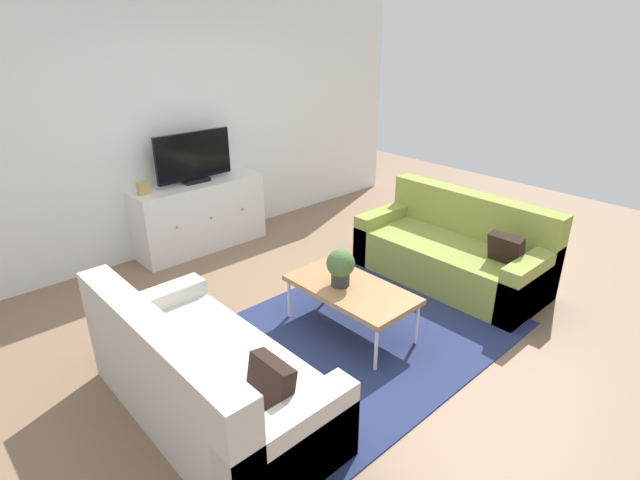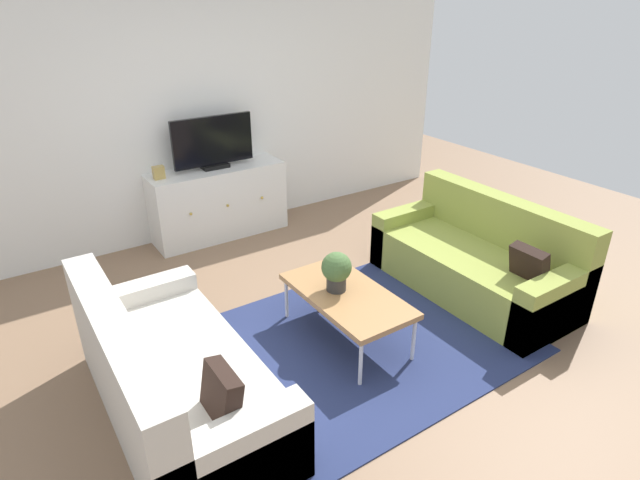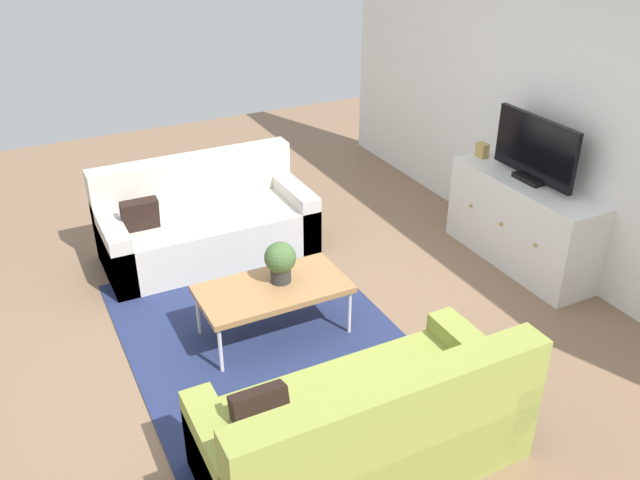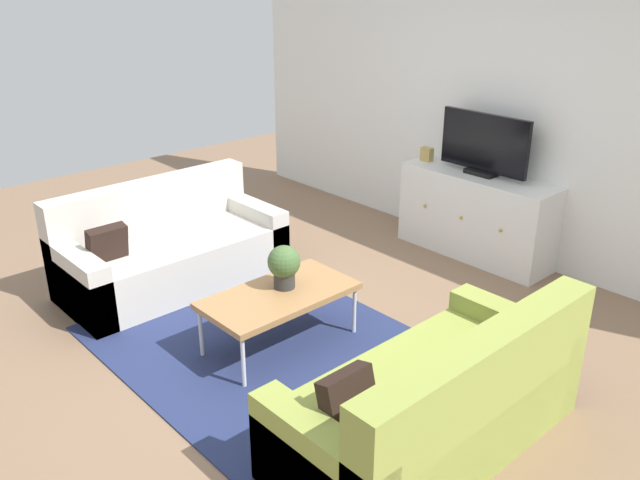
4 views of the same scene
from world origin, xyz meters
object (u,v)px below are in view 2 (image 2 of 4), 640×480
couch_left_side (166,382)px  potted_plant (336,270)px  tv_console (219,202)px  mantel_clock (159,173)px  coffee_table (347,296)px  couch_right_side (479,261)px  flat_screen_tv (213,143)px

couch_left_side → potted_plant: (1.39, 0.13, 0.31)m
tv_console → mantel_clock: 0.76m
coffee_table → mantel_clock: 2.45m
couch_left_side → coffee_table: 1.44m
couch_right_side → tv_console: (-1.46, 2.37, 0.11)m
couch_right_side → tv_console: 2.79m
coffee_table → flat_screen_tv: bearing=90.4°
flat_screen_tv → mantel_clock: bearing=-178.1°
tv_console → couch_left_side: bearing=-120.8°
couch_left_side → couch_right_side: (2.88, 0.00, 0.00)m
tv_console → flat_screen_tv: (0.00, 0.02, 0.66)m
couch_left_side → mantel_clock: bearing=71.2°
coffee_table → flat_screen_tv: (-0.02, 2.34, 0.66)m
coffee_table → potted_plant: size_ratio=3.45×
coffee_table → mantel_clock: mantel_clock is taller
coffee_table → tv_console: size_ratio=0.74×
couch_left_side → potted_plant: 1.43m
couch_right_side → mantel_clock: bearing=131.0°
couch_right_side → coffee_table: couch_right_side is taller
tv_console → mantel_clock: mantel_clock is taller
flat_screen_tv → mantel_clock: size_ratio=6.70×
couch_right_side → flat_screen_tv: flat_screen_tv is taller
coffee_table → flat_screen_tv: flat_screen_tv is taller
couch_left_side → flat_screen_tv: flat_screen_tv is taller
potted_plant → flat_screen_tv: flat_screen_tv is taller
potted_plant → couch_right_side: bearing=-5.1°
couch_left_side → couch_right_side: 2.88m
potted_plant → mantel_clock: size_ratio=2.39×
couch_left_side → tv_console: couch_left_side is taller
couch_right_side → potted_plant: size_ratio=5.82×
mantel_clock → coffee_table: bearing=-75.0°
coffee_table → flat_screen_tv: 2.43m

